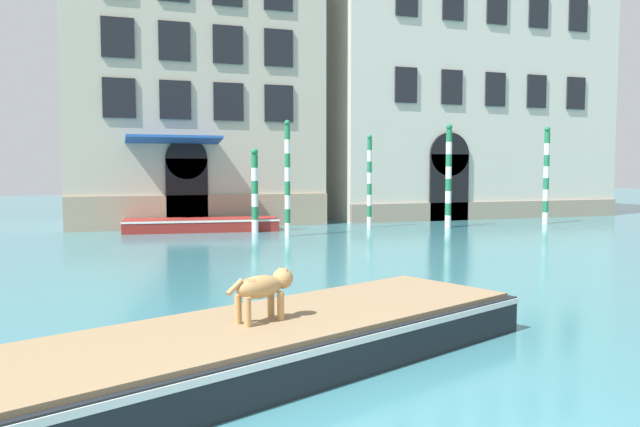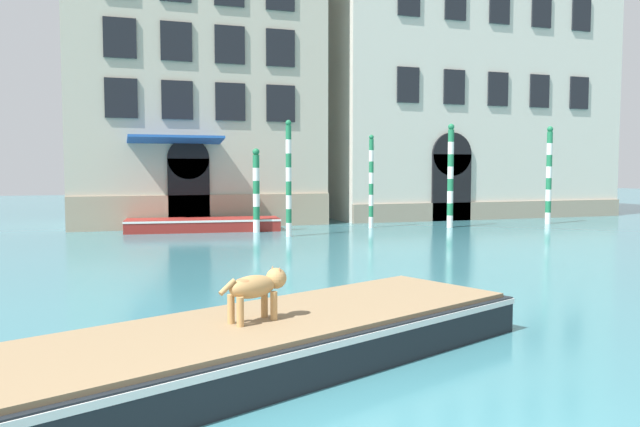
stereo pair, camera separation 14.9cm
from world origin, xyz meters
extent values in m
cube|color=#BCB29E|center=(1.28, 25.76, 7.67)|extent=(10.89, 6.00, 15.33)
cube|color=tan|center=(1.28, 22.71, 0.70)|extent=(10.89, 0.16, 1.39)
cube|color=black|center=(0.60, 22.70, 1.45)|extent=(1.70, 0.14, 2.89)
cylinder|color=black|center=(0.60, 22.70, 2.89)|extent=(1.70, 0.14, 1.70)
cube|color=black|center=(-1.99, 22.72, 5.27)|extent=(1.26, 0.10, 1.56)
cube|color=black|center=(0.19, 22.72, 5.27)|extent=(1.26, 0.10, 1.56)
cube|color=black|center=(2.36, 22.72, 5.27)|extent=(1.26, 0.10, 1.56)
cube|color=black|center=(4.54, 22.72, 5.27)|extent=(1.26, 0.10, 1.56)
cube|color=black|center=(-1.99, 22.72, 7.62)|extent=(1.26, 0.10, 1.56)
cube|color=black|center=(0.19, 22.72, 7.62)|extent=(1.26, 0.10, 1.56)
cube|color=black|center=(2.36, 22.72, 7.62)|extent=(1.26, 0.10, 1.56)
cube|color=black|center=(4.54, 22.72, 7.62)|extent=(1.26, 0.10, 1.56)
cube|color=#1E4C99|center=(0.04, 22.06, 3.64)|extent=(3.72, 1.40, 0.29)
cube|color=beige|center=(15.41, 25.76, 6.92)|extent=(15.05, 6.00, 13.84)
cube|color=gray|center=(15.41, 22.71, 0.43)|extent=(15.05, 0.16, 0.87)
cube|color=black|center=(12.92, 22.70, 1.58)|extent=(2.05, 0.14, 3.16)
cylinder|color=black|center=(12.92, 22.70, 3.16)|extent=(2.05, 0.14, 2.05)
cube|color=black|center=(10.59, 22.72, 6.32)|extent=(1.10, 0.10, 1.62)
cube|color=black|center=(13.00, 22.72, 6.32)|extent=(1.10, 0.10, 1.62)
cube|color=black|center=(15.41, 22.72, 6.32)|extent=(1.10, 0.10, 1.62)
cube|color=black|center=(17.82, 22.72, 6.32)|extent=(1.10, 0.10, 1.62)
cube|color=black|center=(20.22, 22.72, 6.32)|extent=(1.10, 0.10, 1.62)
cube|color=black|center=(13.00, 22.72, 10.22)|extent=(1.10, 0.10, 1.62)
cube|color=black|center=(15.41, 22.72, 10.22)|extent=(1.10, 0.10, 1.62)
cube|color=black|center=(17.82, 22.72, 10.22)|extent=(1.10, 0.10, 1.62)
cube|color=black|center=(20.22, 22.72, 10.22)|extent=(1.10, 0.10, 1.62)
cube|color=black|center=(-0.95, 3.98, 0.26)|extent=(8.50, 5.19, 0.53)
cube|color=white|center=(-0.95, 3.98, 0.47)|extent=(8.54, 5.23, 0.08)
cube|color=#8C7251|center=(-0.95, 3.98, 0.56)|extent=(8.20, 4.93, 0.06)
cylinder|color=tan|center=(-0.64, 4.21, 0.77)|extent=(0.09, 0.09, 0.36)
cylinder|color=tan|center=(-0.56, 4.02, 0.77)|extent=(0.09, 0.09, 0.36)
cylinder|color=tan|center=(-1.10, 4.01, 0.77)|extent=(0.09, 0.09, 0.36)
cylinder|color=tan|center=(-1.03, 3.83, 0.77)|extent=(0.09, 0.09, 0.36)
ellipsoid|color=tan|center=(-0.83, 4.02, 1.02)|extent=(0.72, 0.52, 0.28)
ellipsoid|color=#AD7042|center=(-0.93, 3.98, 1.10)|extent=(0.35, 0.30, 0.10)
sphere|color=tan|center=(-0.50, 4.16, 1.09)|extent=(0.26, 0.26, 0.26)
cone|color=#AD7042|center=(-0.53, 4.23, 1.19)|extent=(0.08, 0.08, 0.11)
cone|color=#AD7042|center=(-0.47, 4.09, 1.19)|extent=(0.08, 0.08, 0.11)
cylinder|color=tan|center=(-1.17, 3.87, 1.07)|extent=(0.24, 0.15, 0.19)
cube|color=maroon|center=(1.00, 21.46, 0.25)|extent=(6.12, 2.24, 0.51)
cube|color=white|center=(1.00, 21.46, 0.45)|extent=(6.15, 2.27, 0.08)
cube|color=#8C7251|center=(1.00, 21.46, 0.23)|extent=(3.40, 1.55, 0.45)
cylinder|color=white|center=(2.89, 20.28, 0.25)|extent=(0.26, 0.26, 0.50)
cylinder|color=#1E7247|center=(2.89, 20.28, 0.75)|extent=(0.26, 0.26, 0.50)
cylinder|color=white|center=(2.89, 20.28, 1.26)|extent=(0.26, 0.26, 0.50)
cylinder|color=#1E7247|center=(2.89, 20.28, 1.76)|extent=(0.26, 0.26, 0.50)
cylinder|color=white|center=(2.89, 20.28, 2.26)|extent=(0.26, 0.26, 0.50)
cylinder|color=#1E7247|center=(2.89, 20.28, 2.76)|extent=(0.26, 0.26, 0.50)
sphere|color=#1E7247|center=(2.89, 20.28, 3.13)|extent=(0.27, 0.27, 0.27)
cylinder|color=white|center=(11.07, 19.64, 0.26)|extent=(0.25, 0.25, 0.51)
cylinder|color=#1E7247|center=(11.07, 19.64, 0.77)|extent=(0.25, 0.25, 0.51)
cylinder|color=white|center=(11.07, 19.64, 1.28)|extent=(0.25, 0.25, 0.51)
cylinder|color=#1E7247|center=(11.07, 19.64, 1.80)|extent=(0.25, 0.25, 0.51)
cylinder|color=white|center=(11.07, 19.64, 2.31)|extent=(0.25, 0.25, 0.51)
cylinder|color=#1E7247|center=(11.07, 19.64, 2.82)|extent=(0.25, 0.25, 0.51)
cylinder|color=white|center=(11.07, 19.64, 3.34)|extent=(0.25, 0.25, 0.51)
cylinder|color=#1E7247|center=(11.07, 19.64, 3.85)|extent=(0.25, 0.25, 0.51)
sphere|color=#1E7247|center=(11.07, 19.64, 4.22)|extent=(0.26, 0.26, 0.26)
cylinder|color=white|center=(7.87, 20.60, 0.23)|extent=(0.19, 0.19, 0.46)
cylinder|color=#1E7247|center=(7.87, 20.60, 0.69)|extent=(0.19, 0.19, 0.46)
cylinder|color=white|center=(7.87, 20.60, 1.16)|extent=(0.19, 0.19, 0.46)
cylinder|color=#1E7247|center=(7.87, 20.60, 1.62)|extent=(0.19, 0.19, 0.46)
cylinder|color=white|center=(7.87, 20.60, 2.08)|extent=(0.19, 0.19, 0.46)
cylinder|color=#1E7247|center=(7.87, 20.60, 2.55)|extent=(0.19, 0.19, 0.46)
cylinder|color=white|center=(7.87, 20.60, 3.01)|extent=(0.19, 0.19, 0.46)
cylinder|color=#1E7247|center=(7.87, 20.60, 3.47)|extent=(0.19, 0.19, 0.46)
sphere|color=#1E7247|center=(7.87, 20.60, 3.79)|extent=(0.20, 0.20, 0.20)
cylinder|color=white|center=(3.68, 18.43, 0.25)|extent=(0.20, 0.20, 0.50)
cylinder|color=#1E7247|center=(3.68, 18.43, 0.76)|extent=(0.20, 0.20, 0.50)
cylinder|color=white|center=(3.68, 18.43, 1.26)|extent=(0.20, 0.20, 0.50)
cylinder|color=#1E7247|center=(3.68, 18.43, 1.77)|extent=(0.20, 0.20, 0.50)
cylinder|color=white|center=(3.68, 18.43, 2.27)|extent=(0.20, 0.20, 0.50)
cylinder|color=#1E7247|center=(3.68, 18.43, 2.77)|extent=(0.20, 0.20, 0.50)
cylinder|color=white|center=(3.68, 18.43, 3.28)|extent=(0.20, 0.20, 0.50)
cylinder|color=#1E7247|center=(3.68, 18.43, 3.78)|extent=(0.20, 0.20, 0.50)
sphere|color=#1E7247|center=(3.68, 18.43, 4.13)|extent=(0.21, 0.21, 0.21)
cylinder|color=white|center=(16.14, 19.76, 0.26)|extent=(0.25, 0.25, 0.52)
cylinder|color=#1E7247|center=(16.14, 19.76, 0.77)|extent=(0.25, 0.25, 0.52)
cylinder|color=white|center=(16.14, 19.76, 1.29)|extent=(0.25, 0.25, 0.52)
cylinder|color=#1E7247|center=(16.14, 19.76, 1.80)|extent=(0.25, 0.25, 0.52)
cylinder|color=white|center=(16.14, 19.76, 2.32)|extent=(0.25, 0.25, 0.52)
cylinder|color=#1E7247|center=(16.14, 19.76, 2.84)|extent=(0.25, 0.25, 0.52)
cylinder|color=white|center=(16.14, 19.76, 3.35)|extent=(0.25, 0.25, 0.52)
cylinder|color=#1E7247|center=(16.14, 19.76, 3.87)|extent=(0.25, 0.25, 0.52)
sphere|color=#1E7247|center=(16.14, 19.76, 4.23)|extent=(0.26, 0.26, 0.26)
camera|label=1|loc=(-2.60, -3.37, 2.47)|focal=35.00mm
camera|label=2|loc=(-2.46, -3.42, 2.47)|focal=35.00mm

